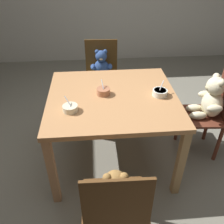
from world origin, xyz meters
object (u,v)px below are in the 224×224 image
porridge_bowl_cream_near_left (70,108)px  porridge_bowl_terracotta_center (103,91)px  dining_table (112,104)px  porridge_bowl_white_near_right (160,93)px  teddy_chair_far_center (102,73)px  teddy_chair_near_right (210,104)px  teddy_chair_near_front (115,200)px

porridge_bowl_cream_near_left → porridge_bowl_terracotta_center: bearing=40.6°
dining_table → porridge_bowl_white_near_right: size_ratio=8.67×
teddy_chair_far_center → porridge_bowl_cream_near_left: bearing=-12.4°
teddy_chair_far_center → teddy_chair_near_right: bearing=52.6°
teddy_chair_near_right → porridge_bowl_white_near_right: bearing=11.2°
porridge_bowl_terracotta_center → porridge_bowl_white_near_right: bearing=-7.0°
porridge_bowl_terracotta_center → porridge_bowl_cream_near_left: bearing=-139.4°
porridge_bowl_white_near_right → teddy_chair_far_center: bearing=117.2°
teddy_chair_far_center → porridge_bowl_terracotta_center: size_ratio=7.20×
teddy_chair_near_front → porridge_bowl_cream_near_left: 0.77m
teddy_chair_near_right → teddy_chair_far_center: size_ratio=0.99×
teddy_chair_near_front → porridge_bowl_white_near_right: 1.00m
teddy_chair_near_right → teddy_chair_far_center: bearing=-36.4°
porridge_bowl_cream_near_left → porridge_bowl_terracotta_center: 0.35m
teddy_chair_far_center → porridge_bowl_cream_near_left: size_ratio=7.50×
porridge_bowl_white_near_right → porridge_bowl_cream_near_left: size_ratio=1.08×
porridge_bowl_terracotta_center → teddy_chair_far_center: bearing=88.7°
porridge_bowl_white_near_right → teddy_chair_near_right: bearing=7.4°
teddy_chair_far_center → porridge_bowl_white_near_right: bearing=30.0°
teddy_chair_near_right → porridge_bowl_white_near_right: teddy_chair_near_right is taller
teddy_chair_far_center → porridge_bowl_cream_near_left: teddy_chair_far_center is taller
teddy_chair_near_front → porridge_bowl_cream_near_left: bearing=24.1°
porridge_bowl_cream_near_left → teddy_chair_near_right: bearing=10.7°
teddy_chair_near_right → porridge_bowl_terracotta_center: bearing=4.2°
teddy_chair_near_right → teddy_chair_far_center: 1.28m
teddy_chair_near_front → porridge_bowl_terracotta_center: 0.94m
teddy_chair_far_center → porridge_bowl_white_near_right: size_ratio=6.95×
teddy_chair_near_front → porridge_bowl_cream_near_left: teddy_chair_near_front is taller
porridge_bowl_white_near_right → porridge_bowl_cream_near_left: 0.77m
teddy_chair_near_right → porridge_bowl_cream_near_left: teddy_chair_near_right is taller
dining_table → porridge_bowl_white_near_right: porridge_bowl_white_near_right is taller
teddy_chair_near_right → porridge_bowl_terracotta_center: size_ratio=7.11×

